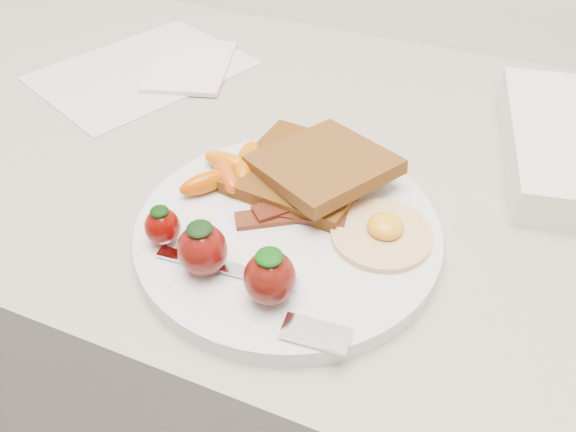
% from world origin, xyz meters
% --- Properties ---
extents(counter, '(2.00, 0.60, 0.90)m').
position_xyz_m(counter, '(0.00, 1.70, 0.45)').
color(counter, gray).
rests_on(counter, ground).
extents(plate, '(0.27, 0.27, 0.02)m').
position_xyz_m(plate, '(-0.00, 1.56, 0.91)').
color(plate, silver).
rests_on(plate, counter).
extents(toast_lower, '(0.13, 0.13, 0.01)m').
position_xyz_m(toast_lower, '(-0.02, 1.63, 0.93)').
color(toast_lower, '#371709').
rests_on(toast_lower, plate).
extents(toast_upper, '(0.15, 0.15, 0.03)m').
position_xyz_m(toast_upper, '(0.00, 1.63, 0.94)').
color(toast_upper, '#40210C').
rests_on(toast_upper, toast_lower).
extents(fried_egg, '(0.11, 0.11, 0.02)m').
position_xyz_m(fried_egg, '(0.08, 1.58, 0.92)').
color(fried_egg, beige).
rests_on(fried_egg, plate).
extents(bacon_strips, '(0.10, 0.09, 0.01)m').
position_xyz_m(bacon_strips, '(-0.00, 1.57, 0.92)').
color(bacon_strips, '#400F05').
rests_on(bacon_strips, plate).
extents(baby_carrots, '(0.06, 0.11, 0.02)m').
position_xyz_m(baby_carrots, '(-0.08, 1.60, 0.93)').
color(baby_carrots, '#DC6806').
rests_on(baby_carrots, plate).
extents(strawberries, '(0.14, 0.06, 0.05)m').
position_xyz_m(strawberries, '(-0.03, 1.49, 0.94)').
color(strawberries, '#5C0502').
rests_on(strawberries, plate).
extents(fork, '(0.18, 0.06, 0.00)m').
position_xyz_m(fork, '(0.01, 1.48, 0.92)').
color(fork, silver).
rests_on(fork, plate).
extents(paper_sheet, '(0.28, 0.31, 0.00)m').
position_xyz_m(paper_sheet, '(-0.30, 1.78, 0.90)').
color(paper_sheet, silver).
rests_on(paper_sheet, counter).
extents(notepad, '(0.14, 0.17, 0.01)m').
position_xyz_m(notepad, '(-0.25, 1.81, 0.91)').
color(notepad, '#F6D3D7').
rests_on(notepad, paper_sheet).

